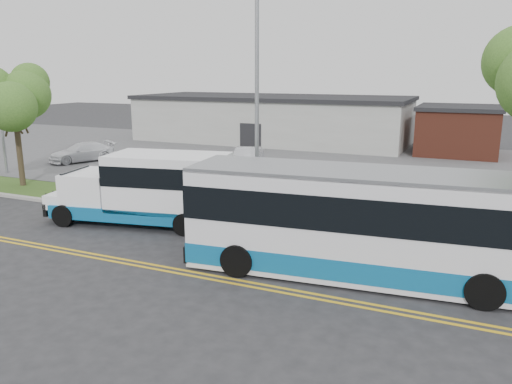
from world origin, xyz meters
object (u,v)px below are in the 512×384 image
at_px(tree_west, 13,97).
at_px(pedestrian, 176,181).
at_px(shuttle_bus, 152,187).
at_px(transit_bus, 382,225).
at_px(parked_car_b, 82,152).
at_px(streetlight_near, 256,102).
at_px(parked_car_a, 247,160).

height_order(tree_west, pedestrian, tree_west).
height_order(shuttle_bus, transit_bus, transit_bus).
bearing_deg(shuttle_bus, parked_car_b, 131.61).
xyz_separation_m(transit_bus, parked_car_b, (-23.82, 12.60, -0.98)).
distance_m(streetlight_near, shuttle_bus, 5.80).
xyz_separation_m(tree_west, parked_car_a, (10.17, 9.08, -4.25)).
distance_m(streetlight_near, parked_car_b, 19.76).
relative_size(pedestrian, parked_car_b, 0.41).
xyz_separation_m(transit_bus, parked_car_a, (-11.17, 14.08, -0.89)).
bearing_deg(shuttle_bus, parked_car_a, 84.31).
bearing_deg(parked_car_a, streetlight_near, -78.82).
distance_m(shuttle_bus, transit_bus, 10.33).
bearing_deg(streetlight_near, shuttle_bus, -146.10).
height_order(pedestrian, parked_car_b, pedestrian).
bearing_deg(parked_car_b, pedestrian, -1.52).
distance_m(tree_west, parked_car_a, 14.28).
bearing_deg(tree_west, parked_car_b, 108.08).
relative_size(tree_west, pedestrian, 3.62).
height_order(streetlight_near, transit_bus, streetlight_near).
relative_size(shuttle_bus, transit_bus, 0.66).
bearing_deg(parked_car_b, transit_bus, -0.70).
relative_size(tree_west, parked_car_a, 1.48).
relative_size(shuttle_bus, parked_car_b, 1.79).
bearing_deg(tree_west, pedestrian, 4.60).
distance_m(shuttle_bus, parked_car_a, 12.17).
distance_m(pedestrian, parked_car_a, 8.29).
xyz_separation_m(pedestrian, parked_car_a, (0.23, 8.28, -0.18)).
xyz_separation_m(streetlight_near, shuttle_bus, (-3.80, -2.55, -3.57)).
xyz_separation_m(streetlight_near, pedestrian, (-5.06, 1.27, -4.18)).
height_order(streetlight_near, parked_car_b, streetlight_near).
relative_size(shuttle_bus, pedestrian, 4.42).
bearing_deg(streetlight_near, tree_west, 178.20).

